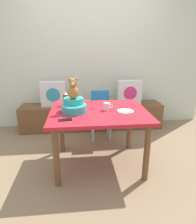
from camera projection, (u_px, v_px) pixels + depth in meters
ground_plane at (99, 163)px, 2.65m from camera, size 8.00×8.00×0.00m
back_wall at (90, 57)px, 3.65m from camera, size 4.40×0.10×2.60m
window_bench at (92, 116)px, 3.73m from camera, size 2.60×0.44×0.46m
pillow_floral_left at (53, 94)px, 3.51m from camera, size 0.44×0.15×0.44m
pillow_floral_right at (129, 92)px, 3.64m from camera, size 0.44×0.15×0.44m
book_stack at (84, 102)px, 3.63m from camera, size 0.20×0.14×0.08m
dining_table at (99, 119)px, 2.45m from camera, size 1.18×0.96×0.74m
highchair at (101, 108)px, 3.24m from camera, size 0.34×0.45×0.79m
infant_seat_teal at (74, 106)px, 2.36m from camera, size 0.30×0.33×0.16m
teddy_bear at (73, 89)px, 2.29m from camera, size 0.13×0.12×0.25m
ketchup_bottle at (66, 99)px, 2.60m from camera, size 0.07×0.07×0.18m
coffee_mug at (107, 106)px, 2.42m from camera, size 0.12×0.08×0.09m
dinner_plate_near at (125, 111)px, 2.38m from camera, size 0.20×0.20×0.01m
cell_phone at (65, 120)px, 2.11m from camera, size 0.15×0.09×0.01m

